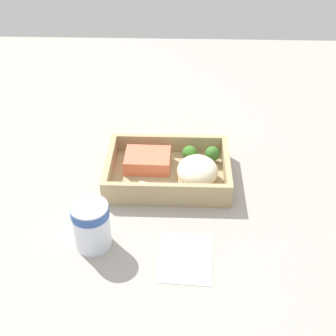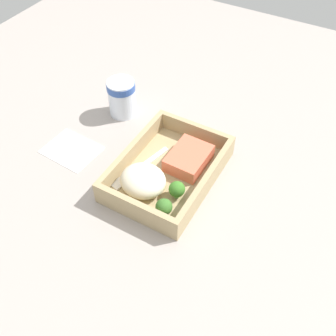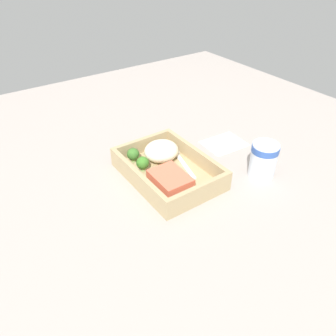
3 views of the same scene
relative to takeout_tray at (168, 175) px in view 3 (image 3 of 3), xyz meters
The scene contains 10 objects.
ground_plane 1.60cm from the takeout_tray, ahead, with size 160.00×160.00×2.00cm, color #A29790.
takeout_tray is the anchor object (origin of this frame).
tray_rim 2.62cm from the takeout_tray, ahead, with size 26.03×18.74×4.03cm.
salmon_fillet 5.59cm from the takeout_tray, 151.01° to the left, with size 9.75×7.51×3.17cm, color #E36A4C.
mashed_potatoes 7.30cm from the takeout_tray, 19.20° to the right, with size 8.54×9.36×5.11cm, color #F0E2C0.
broccoli_floret_1 10.94cm from the takeout_tray, 25.44° to the left, with size 3.26×3.26×3.88cm.
broccoli_floret_2 7.10cm from the takeout_tray, 44.97° to the left, with size 3.27×3.27×3.91cm.
fork 6.55cm from the takeout_tray, 66.48° to the right, with size 15.72×5.50×0.44cm.
paper_cup 24.24cm from the takeout_tray, 122.75° to the right, with size 6.76×6.76×9.15cm.
receipt_slip 23.25cm from the takeout_tray, 80.49° to the right, with size 9.42×11.85×0.24cm, color white.
Camera 3 is at (-54.89, 38.08, 50.35)cm, focal length 35.00 mm.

